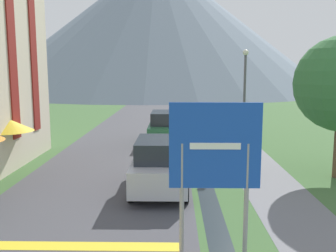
# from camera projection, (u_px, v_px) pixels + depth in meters

# --- Properties ---
(ground_plane) EXTENTS (160.00, 160.00, 0.00)m
(ground_plane) POSITION_uv_depth(u_px,v_px,m) (173.00, 136.00, 23.54)
(ground_plane) COLOR #3D6033
(road) EXTENTS (6.40, 60.00, 0.01)m
(road) POSITION_uv_depth(u_px,v_px,m) (146.00, 117.00, 33.47)
(road) COLOR #424247
(road) RESTS_ON ground_plane
(footpath) EXTENTS (2.20, 60.00, 0.01)m
(footpath) POSITION_uv_depth(u_px,v_px,m) (214.00, 117.00, 33.36)
(footpath) COLOR slate
(footpath) RESTS_ON ground_plane
(drainage_channel) EXTENTS (0.60, 60.00, 0.00)m
(drainage_channel) POSITION_uv_depth(u_px,v_px,m) (187.00, 117.00, 33.41)
(drainage_channel) COLOR black
(drainage_channel) RESTS_ON ground_plane
(mountain_distant) EXTENTS (68.24, 68.24, 26.79)m
(mountain_distant) POSITION_uv_depth(u_px,v_px,m) (157.00, 25.00, 76.33)
(mountain_distant) COLOR slate
(mountain_distant) RESTS_ON ground_plane
(road_sign) EXTENTS (1.97, 0.11, 3.44)m
(road_sign) POSITION_uv_depth(u_px,v_px,m) (215.00, 158.00, 8.02)
(road_sign) COLOR gray
(road_sign) RESTS_ON ground_plane
(parked_car_near) EXTENTS (1.91, 4.09, 1.82)m
(parked_car_near) POSITION_uv_depth(u_px,v_px,m) (160.00, 164.00, 12.84)
(parked_car_near) COLOR #B2B2B7
(parked_car_near) RESTS_ON ground_plane
(parked_car_far) EXTENTS (1.91, 4.39, 1.82)m
(parked_car_far) POSITION_uv_depth(u_px,v_px,m) (165.00, 127.00, 21.24)
(parked_car_far) COLOR #28663D
(parked_car_far) RESTS_ON ground_plane
(cafe_umbrella_rear_yellow) EXTENTS (1.96, 1.96, 2.19)m
(cafe_umbrella_rear_yellow) POSITION_uv_depth(u_px,v_px,m) (9.00, 125.00, 15.01)
(cafe_umbrella_rear_yellow) COLOR #B7B2A8
(cafe_umbrella_rear_yellow) RESTS_ON ground_plane
(streetlamp) EXTENTS (0.28, 0.28, 5.10)m
(streetlamp) POSITION_uv_depth(u_px,v_px,m) (245.00, 93.00, 18.03)
(streetlamp) COLOR #515156
(streetlamp) RESTS_ON ground_plane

